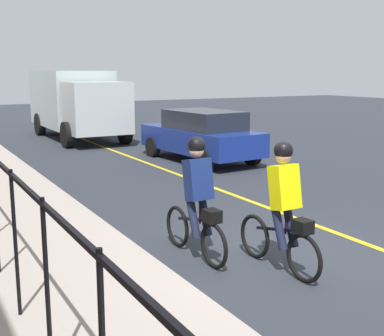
{
  "coord_description": "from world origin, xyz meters",
  "views": [
    {
      "loc": [
        -5.7,
        4.68,
        2.73
      ],
      "look_at": [
        2.23,
        0.2,
        1.0
      ],
      "focal_mm": 47.35,
      "sensor_mm": 36.0,
      "label": 1
    }
  ],
  "objects_px": {
    "patrol_sedan": "(201,135)",
    "box_truck_background": "(76,101)",
    "cyclist_follow": "(197,199)",
    "cyclist_lead": "(283,208)"
  },
  "relations": [
    {
      "from": "cyclist_lead",
      "to": "patrol_sedan",
      "type": "height_order",
      "value": "cyclist_lead"
    },
    {
      "from": "patrol_sedan",
      "to": "box_truck_background",
      "type": "bearing_deg",
      "value": 9.13
    },
    {
      "from": "patrol_sedan",
      "to": "box_truck_background",
      "type": "relative_size",
      "value": 0.67
    },
    {
      "from": "cyclist_lead",
      "to": "patrol_sedan",
      "type": "distance_m",
      "value": 8.92
    },
    {
      "from": "cyclist_follow",
      "to": "patrol_sedan",
      "type": "relative_size",
      "value": 0.4
    },
    {
      "from": "cyclist_lead",
      "to": "cyclist_follow",
      "type": "xyz_separation_m",
      "value": [
        1.0,
        0.77,
        0.0
      ]
    },
    {
      "from": "cyclist_follow",
      "to": "patrol_sedan",
      "type": "height_order",
      "value": "cyclist_follow"
    },
    {
      "from": "box_truck_background",
      "to": "cyclist_follow",
      "type": "bearing_deg",
      "value": -10.03
    },
    {
      "from": "patrol_sedan",
      "to": "box_truck_background",
      "type": "height_order",
      "value": "box_truck_background"
    },
    {
      "from": "cyclist_lead",
      "to": "cyclist_follow",
      "type": "relative_size",
      "value": 1.0
    }
  ]
}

